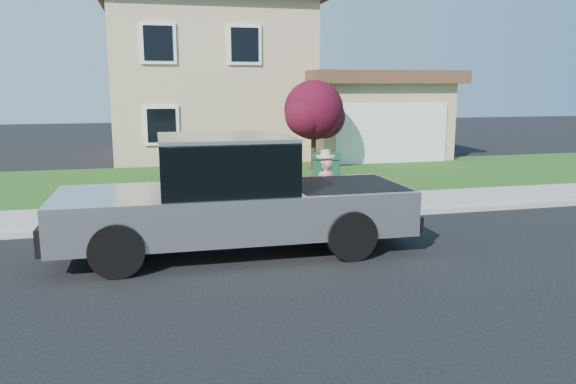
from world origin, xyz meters
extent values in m
plane|color=black|center=(0.00, 0.00, 0.00)|extent=(80.00, 80.00, 0.00)
cube|color=gray|center=(1.00, 2.90, 0.06)|extent=(40.00, 0.20, 0.12)
cube|color=gray|center=(1.00, 4.00, 0.07)|extent=(40.00, 2.00, 0.15)
cube|color=#123C11|center=(1.00, 8.50, 0.05)|extent=(40.00, 7.00, 0.10)
cube|color=tan|center=(0.00, 17.00, 3.20)|extent=(8.00, 9.00, 6.40)
cube|color=tan|center=(6.50, 14.00, 1.60)|extent=(5.50, 6.00, 3.20)
cube|color=white|center=(6.50, 10.98, 1.25)|extent=(4.60, 0.12, 2.30)
cube|color=#4C2D1E|center=(0.00, 17.00, 6.60)|extent=(8.80, 9.80, 0.50)
cube|color=#4C2D1E|center=(6.50, 14.00, 3.40)|extent=(6.20, 6.80, 0.50)
cube|color=white|center=(-2.20, 12.45, 4.60)|extent=(1.30, 0.10, 1.50)
cube|color=white|center=(1.00, 12.45, 4.60)|extent=(1.30, 0.10, 1.50)
cube|color=black|center=(-2.20, 12.45, 1.60)|extent=(1.30, 0.10, 1.50)
cylinder|color=black|center=(-3.24, -0.08, 0.45)|extent=(0.91, 0.35, 0.90)
cylinder|color=black|center=(-3.23, 2.00, 0.45)|extent=(0.91, 0.35, 0.90)
cylinder|color=black|center=(0.77, -0.11, 0.45)|extent=(0.91, 0.35, 0.90)
cylinder|color=black|center=(0.79, 1.97, 0.45)|extent=(0.91, 0.35, 0.90)
cube|color=silver|center=(-1.14, 0.94, 0.78)|extent=(6.46, 2.32, 0.81)
cube|color=black|center=(-1.31, 0.95, 1.64)|extent=(2.39, 2.12, 0.96)
cube|color=silver|center=(-1.31, 0.95, 2.14)|extent=(2.39, 2.12, 0.09)
cube|color=black|center=(1.01, 0.93, 1.16)|extent=(2.05, 1.94, 0.07)
cube|color=black|center=(-4.40, 0.97, 0.62)|extent=(0.15, 2.15, 0.45)
cube|color=black|center=(2.11, 0.92, 0.57)|extent=(0.15, 2.15, 0.28)
cube|color=black|center=(-2.21, 2.17, 1.53)|extent=(0.14, 0.25, 0.20)
imported|color=tan|center=(1.08, 2.38, 0.77)|extent=(0.66, 0.55, 1.54)
cylinder|color=#DEB68E|center=(1.08, 2.38, 1.56)|extent=(0.41, 0.41, 0.04)
cylinder|color=#DEB68E|center=(1.08, 2.38, 1.63)|extent=(0.21, 0.21, 0.14)
cylinder|color=black|center=(2.99, 9.81, 0.83)|extent=(0.18, 0.18, 1.45)
sphere|color=#480F1E|center=(2.99, 9.81, 2.23)|extent=(2.09, 2.09, 2.09)
sphere|color=#480F1E|center=(3.44, 10.09, 1.96)|extent=(1.54, 1.54, 1.54)
sphere|color=#480F1E|center=(2.63, 9.54, 2.05)|extent=(1.45, 1.45, 1.45)
cube|color=#103D24|center=(1.76, 4.41, 0.70)|extent=(0.89, 0.95, 1.10)
cube|color=#103D24|center=(1.76, 4.41, 1.30)|extent=(0.97, 1.04, 0.09)
camera|label=1|loc=(-2.63, -9.26, 3.09)|focal=35.00mm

